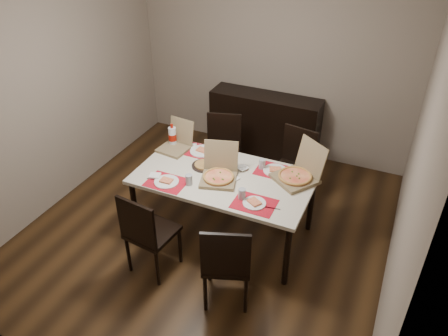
{
  "coord_description": "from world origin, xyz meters",
  "views": [
    {
      "loc": [
        1.7,
        -3.36,
        3.26
      ],
      "look_at": [
        0.18,
        0.01,
        0.85
      ],
      "focal_mm": 35.0,
      "sensor_mm": 36.0,
      "label": 1
    }
  ],
  "objects_px": {
    "chair_far_right": "(294,164)",
    "soda_bottle": "(172,137)",
    "dining_table": "(224,181)",
    "pizza_box_center": "(219,174)",
    "chair_near_left": "(147,231)",
    "chair_near_right": "(226,261)",
    "dip_bowl": "(242,168)",
    "sideboard": "(264,126)",
    "chair_far_left": "(223,148)"
  },
  "relations": [
    {
      "from": "chair_far_left",
      "to": "dining_table",
      "type": "bearing_deg",
      "value": -64.87
    },
    {
      "from": "dining_table",
      "to": "pizza_box_center",
      "type": "height_order",
      "value": "pizza_box_center"
    },
    {
      "from": "chair_near_right",
      "to": "pizza_box_center",
      "type": "xyz_separation_m",
      "value": [
        -0.44,
        0.81,
        0.29
      ]
    },
    {
      "from": "sideboard",
      "to": "chair_near_right",
      "type": "relative_size",
      "value": 1.61
    },
    {
      "from": "sideboard",
      "to": "chair_far_right",
      "type": "bearing_deg",
      "value": -52.13
    },
    {
      "from": "chair_near_right",
      "to": "dip_bowl",
      "type": "distance_m",
      "value": 1.13
    },
    {
      "from": "chair_far_left",
      "to": "pizza_box_center",
      "type": "bearing_deg",
      "value": -67.76
    },
    {
      "from": "chair_near_right",
      "to": "chair_far_left",
      "type": "relative_size",
      "value": 1.0
    },
    {
      "from": "chair_far_right",
      "to": "pizza_box_center",
      "type": "bearing_deg",
      "value": -118.83
    },
    {
      "from": "chair_far_right",
      "to": "soda_bottle",
      "type": "bearing_deg",
      "value": -156.54
    },
    {
      "from": "chair_near_right",
      "to": "soda_bottle",
      "type": "distance_m",
      "value": 1.74
    },
    {
      "from": "chair_near_left",
      "to": "soda_bottle",
      "type": "distance_m",
      "value": 1.26
    },
    {
      "from": "chair_near_right",
      "to": "chair_far_left",
      "type": "height_order",
      "value": "same"
    },
    {
      "from": "chair_far_left",
      "to": "dip_bowl",
      "type": "height_order",
      "value": "chair_far_left"
    },
    {
      "from": "soda_bottle",
      "to": "pizza_box_center",
      "type": "bearing_deg",
      "value": -27.43
    },
    {
      "from": "dining_table",
      "to": "chair_near_left",
      "type": "bearing_deg",
      "value": -117.32
    },
    {
      "from": "sideboard",
      "to": "dining_table",
      "type": "height_order",
      "value": "sideboard"
    },
    {
      "from": "dining_table",
      "to": "soda_bottle",
      "type": "height_order",
      "value": "soda_bottle"
    },
    {
      "from": "sideboard",
      "to": "chair_near_left",
      "type": "relative_size",
      "value": 1.61
    },
    {
      "from": "chair_near_right",
      "to": "chair_far_right",
      "type": "xyz_separation_m",
      "value": [
        0.08,
        1.77,
        0.0
      ]
    },
    {
      "from": "chair_near_right",
      "to": "pizza_box_center",
      "type": "height_order",
      "value": "pizza_box_center"
    },
    {
      "from": "chair_near_right",
      "to": "dip_bowl",
      "type": "height_order",
      "value": "chair_near_right"
    },
    {
      "from": "sideboard",
      "to": "soda_bottle",
      "type": "relative_size",
      "value": 5.54
    },
    {
      "from": "chair_far_right",
      "to": "chair_near_left",
      "type": "bearing_deg",
      "value": -118.33
    },
    {
      "from": "chair_near_right",
      "to": "chair_far_left",
      "type": "distance_m",
      "value": 1.93
    },
    {
      "from": "sideboard",
      "to": "dip_bowl",
      "type": "bearing_deg",
      "value": -79.0
    },
    {
      "from": "dining_table",
      "to": "chair_near_right",
      "type": "bearing_deg",
      "value": -64.51
    },
    {
      "from": "sideboard",
      "to": "pizza_box_center",
      "type": "bearing_deg",
      "value": -85.14
    },
    {
      "from": "chair_near_right",
      "to": "chair_far_right",
      "type": "distance_m",
      "value": 1.77
    },
    {
      "from": "chair_near_left",
      "to": "chair_near_right",
      "type": "height_order",
      "value": "same"
    },
    {
      "from": "dining_table",
      "to": "chair_far_right",
      "type": "relative_size",
      "value": 1.94
    },
    {
      "from": "sideboard",
      "to": "chair_near_right",
      "type": "xyz_separation_m",
      "value": [
        0.6,
        -2.64,
        0.06
      ]
    },
    {
      "from": "sideboard",
      "to": "chair_near_right",
      "type": "distance_m",
      "value": 2.71
    },
    {
      "from": "sideboard",
      "to": "pizza_box_center",
      "type": "height_order",
      "value": "pizza_box_center"
    },
    {
      "from": "pizza_box_center",
      "to": "dining_table",
      "type": "bearing_deg",
      "value": 67.45
    },
    {
      "from": "dip_bowl",
      "to": "soda_bottle",
      "type": "xyz_separation_m",
      "value": [
        -0.91,
        0.14,
        0.1
      ]
    },
    {
      "from": "sideboard",
      "to": "dip_bowl",
      "type": "distance_m",
      "value": 1.64
    },
    {
      "from": "chair_near_right",
      "to": "pizza_box_center",
      "type": "relative_size",
      "value": 1.99
    },
    {
      "from": "chair_far_right",
      "to": "pizza_box_center",
      "type": "distance_m",
      "value": 1.13
    },
    {
      "from": "chair_near_left",
      "to": "soda_bottle",
      "type": "bearing_deg",
      "value": 107.41
    },
    {
      "from": "chair_far_left",
      "to": "dip_bowl",
      "type": "distance_m",
      "value": 0.9
    },
    {
      "from": "chair_near_left",
      "to": "soda_bottle",
      "type": "xyz_separation_m",
      "value": [
        -0.36,
        1.16,
        0.35
      ]
    },
    {
      "from": "sideboard",
      "to": "chair_near_right",
      "type": "bearing_deg",
      "value": -77.24
    },
    {
      "from": "dining_table",
      "to": "dip_bowl",
      "type": "height_order",
      "value": "dip_bowl"
    },
    {
      "from": "sideboard",
      "to": "chair_far_left",
      "type": "bearing_deg",
      "value": -104.35
    },
    {
      "from": "sideboard",
      "to": "dining_table",
      "type": "xyz_separation_m",
      "value": [
        0.18,
        -1.77,
        0.23
      ]
    },
    {
      "from": "chair_far_left",
      "to": "chair_near_right",
      "type": "bearing_deg",
      "value": -64.69
    },
    {
      "from": "chair_near_left",
      "to": "dip_bowl",
      "type": "relative_size",
      "value": 8.11
    },
    {
      "from": "dining_table",
      "to": "chair_far_right",
      "type": "height_order",
      "value": "chair_far_right"
    },
    {
      "from": "chair_near_left",
      "to": "pizza_box_center",
      "type": "bearing_deg",
      "value": 62.3
    }
  ]
}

